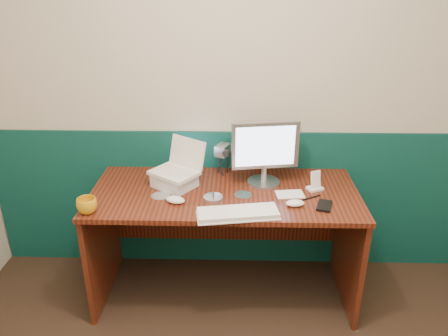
{
  "coord_description": "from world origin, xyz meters",
  "views": [
    {
      "loc": [
        -0.08,
        -0.95,
        1.94
      ],
      "look_at": [
        -0.14,
        1.23,
        0.97
      ],
      "focal_mm": 35.0,
      "sensor_mm": 36.0,
      "label": 1
    }
  ],
  "objects_px": {
    "keyboard": "(238,214)",
    "laptop": "(173,158)",
    "camcorder": "(223,161)",
    "desk": "(225,244)",
    "mug": "(87,206)",
    "monitor": "(265,153)"
  },
  "relations": [
    {
      "from": "desk",
      "to": "keyboard",
      "type": "bearing_deg",
      "value": -74.72
    },
    {
      "from": "keyboard",
      "to": "mug",
      "type": "xyz_separation_m",
      "value": [
        -0.82,
        0.01,
        0.03
      ]
    },
    {
      "from": "laptop",
      "to": "monitor",
      "type": "distance_m",
      "value": 0.55
    },
    {
      "from": "desk",
      "to": "camcorder",
      "type": "height_order",
      "value": "camcorder"
    },
    {
      "from": "desk",
      "to": "monitor",
      "type": "relative_size",
      "value": 3.97
    },
    {
      "from": "mug",
      "to": "camcorder",
      "type": "height_order",
      "value": "camcorder"
    },
    {
      "from": "laptop",
      "to": "camcorder",
      "type": "distance_m",
      "value": 0.36
    },
    {
      "from": "desk",
      "to": "mug",
      "type": "distance_m",
      "value": 0.89
    },
    {
      "from": "desk",
      "to": "laptop",
      "type": "height_order",
      "value": "laptop"
    },
    {
      "from": "camcorder",
      "to": "laptop",
      "type": "bearing_deg",
      "value": -123.75
    },
    {
      "from": "monitor",
      "to": "keyboard",
      "type": "height_order",
      "value": "monitor"
    },
    {
      "from": "laptop",
      "to": "mug",
      "type": "height_order",
      "value": "laptop"
    },
    {
      "from": "desk",
      "to": "monitor",
      "type": "xyz_separation_m",
      "value": [
        0.24,
        0.11,
        0.58
      ]
    },
    {
      "from": "mug",
      "to": "keyboard",
      "type": "bearing_deg",
      "value": -0.86
    },
    {
      "from": "keyboard",
      "to": "desk",
      "type": "bearing_deg",
      "value": 96.23
    },
    {
      "from": "keyboard",
      "to": "camcorder",
      "type": "relative_size",
      "value": 2.36
    },
    {
      "from": "keyboard",
      "to": "laptop",
      "type": "bearing_deg",
      "value": 129.12
    },
    {
      "from": "mug",
      "to": "laptop",
      "type": "bearing_deg",
      "value": 37.59
    },
    {
      "from": "laptop",
      "to": "mug",
      "type": "distance_m",
      "value": 0.57
    },
    {
      "from": "laptop",
      "to": "monitor",
      "type": "relative_size",
      "value": 0.66
    },
    {
      "from": "monitor",
      "to": "keyboard",
      "type": "relative_size",
      "value": 0.93
    },
    {
      "from": "desk",
      "to": "mug",
      "type": "height_order",
      "value": "mug"
    }
  ]
}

